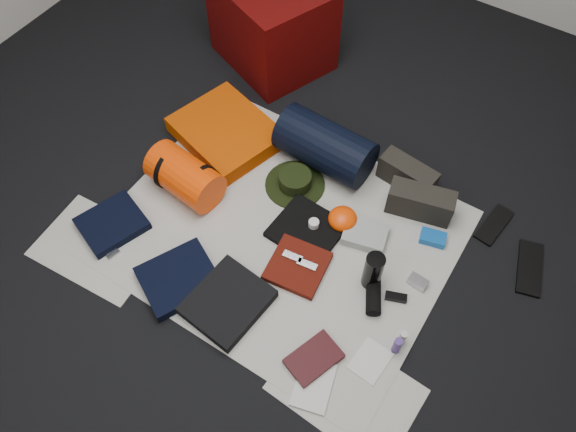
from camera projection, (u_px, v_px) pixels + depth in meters
The scene contains 37 objects.
floor at pixel (281, 234), 2.78m from camera, with size 4.50×4.50×0.02m, color black.
newspaper_mat at pixel (281, 232), 2.76m from camera, with size 1.60×1.30×0.01m, color silver.
newspaper_sheet_front_left at pixel (98, 248), 2.72m from camera, with size 0.58×0.40×0.00m, color silver.
newspaper_sheet_front_right at pixel (346, 389), 2.34m from camera, with size 0.58×0.40×0.00m, color silver.
red_cabinet at pixel (273, 23), 3.25m from camera, with size 0.62×0.51×0.51m, color #4D0605.
sleeping_pad at pixel (226, 132), 3.06m from camera, with size 0.53×0.43×0.10m, color #C64302.
stuff_sack at pixel (185, 176), 2.81m from camera, with size 0.22×0.22×0.37m, color #EF3C03.
sack_strap_left at pixel (169, 168), 2.84m from camera, with size 0.22×0.22×0.03m, color black.
sack_strap_right at pixel (201, 185), 2.78m from camera, with size 0.22×0.22×0.03m, color black.
navy_duffel at pixel (325, 146), 2.90m from camera, with size 0.26×0.26×0.50m, color black.
boonie_brim at pixel (295, 184), 2.92m from camera, with size 0.31×0.31×0.01m, color black.
boonie_crown at pixel (295, 180), 2.88m from camera, with size 0.17×0.17×0.07m, color black.
hiking_boot_left at pixel (407, 175), 2.86m from camera, with size 0.30×0.11×0.15m, color black.
hiking_boot_right at pixel (420, 202), 2.76m from camera, with size 0.32×0.12×0.16m, color black.
flip_flop_left at pixel (494, 225), 2.78m from camera, with size 0.09×0.25×0.01m, color black.
flip_flop_right at pixel (529, 268), 2.65m from camera, with size 0.11×0.29×0.02m, color black.
trousers_navy_a at pixel (112, 224), 2.76m from camera, with size 0.26×0.30×0.05m, color black.
trousers_navy_b at pixel (179, 278), 2.59m from camera, with size 0.29×0.33×0.05m, color black.
trousers_charcoal at pixel (228, 302), 2.53m from camera, with size 0.31×0.35×0.05m, color black.
black_tshirt at pixel (307, 230), 2.75m from camera, with size 0.32×0.30×0.03m, color black.
red_shirt at pixel (297, 266), 2.64m from camera, with size 0.26×0.26×0.03m, color #4E1108.
orange_stuff_sack at pixel (343, 219), 2.75m from camera, with size 0.14×0.14×0.09m, color #EF3C03.
first_aid_pouch at pixel (365, 235), 2.72m from camera, with size 0.21×0.16×0.05m, color gray.
water_bottle at pixel (373, 271), 2.52m from camera, with size 0.09×0.09×0.22m, color black.
speaker at pixel (373, 296), 2.54m from camera, with size 0.07×0.07×0.18m, color black.
compact_camera at pixel (418, 282), 2.59m from camera, with size 0.09×0.05×0.04m, color #B5B5BA.
cyan_case at pixel (433, 238), 2.72m from camera, with size 0.12×0.08×0.04m, color #1051A1.
toiletry_purple at pixel (397, 346), 2.39m from camera, with size 0.04×0.04×0.11m, color #3D216D.
toiletry_clear at pixel (403, 338), 2.41m from camera, with size 0.03×0.03×0.10m, color #AAAEAA.
paperback_book at pixel (314, 358), 2.40m from camera, with size 0.15×0.23×0.03m, color black.
map_booklet at pixel (314, 385), 2.34m from camera, with size 0.15×0.22×0.01m, color beige.
map_printout at pixel (370, 361), 2.40m from camera, with size 0.13×0.17×0.01m, color beige.
sunglasses at pixel (396, 297), 2.56m from camera, with size 0.10×0.04×0.02m, color black.
key_cluster at pixel (111, 252), 2.69m from camera, with size 0.07×0.07×0.01m, color #B5B5BA.
tape_roll at pixel (314, 224), 2.73m from camera, with size 0.05×0.05×0.04m, color silver.
energy_bar_a at pixel (293, 257), 2.64m from camera, with size 0.10×0.04×0.01m, color #B5B5BA.
energy_bar_b at pixel (307, 265), 2.62m from camera, with size 0.10×0.04×0.01m, color #B5B5BA.
Camera 1 is at (0.81, -1.20, 2.36)m, focal length 35.00 mm.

